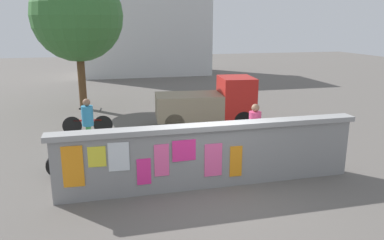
{
  "coord_description": "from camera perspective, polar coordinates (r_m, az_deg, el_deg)",
  "views": [
    {
      "loc": [
        -2.44,
        -7.94,
        3.77
      ],
      "look_at": [
        0.01,
        1.88,
        1.16
      ],
      "focal_mm": 35.03,
      "sensor_mm": 36.0,
      "label": 1
    }
  ],
  "objects": [
    {
      "name": "person_bystander",
      "position": [
        11.62,
        -15.6,
        0.07
      ],
      "size": [
        0.41,
        0.41,
        1.62
      ],
      "color": "#3F994C",
      "rests_on": "ground"
    },
    {
      "name": "person_walking",
      "position": [
        10.62,
        9.52,
        -0.93
      ],
      "size": [
        0.48,
        0.48,
        1.62
      ],
      "color": "yellow",
      "rests_on": "ground"
    },
    {
      "name": "ground",
      "position": [
        16.56,
        -5.15,
        1.27
      ],
      "size": [
        60.0,
        60.0,
        0.0
      ],
      "primitive_type": "plane",
      "color": "#605B56"
    },
    {
      "name": "tree_roadside",
      "position": [
        17.36,
        -17.08,
        14.89
      ],
      "size": [
        3.91,
        3.91,
        6.05
      ],
      "color": "brown",
      "rests_on": "ground"
    },
    {
      "name": "poster_wall",
      "position": [
        8.82,
        2.84,
        -5.28
      ],
      "size": [
        7.32,
        0.42,
        1.53
      ],
      "color": "gray",
      "rests_on": "ground"
    },
    {
      "name": "auto_rickshaw_truck",
      "position": [
        13.96,
        2.77,
        2.61
      ],
      "size": [
        3.73,
        1.83,
        1.85
      ],
      "color": "black",
      "rests_on": "ground"
    },
    {
      "name": "bicycle_near",
      "position": [
        13.52,
        -15.59,
        -0.65
      ],
      "size": [
        1.7,
        0.44,
        0.95
      ],
      "color": "black",
      "rests_on": "ground"
    },
    {
      "name": "building_background",
      "position": [
        29.23,
        -7.3,
        13.5
      ],
      "size": [
        9.65,
        5.12,
        6.6
      ],
      "color": "silver",
      "rests_on": "ground"
    },
    {
      "name": "motorcycle",
      "position": [
        10.09,
        -15.87,
        -5.24
      ],
      "size": [
        1.89,
        0.57,
        0.87
      ],
      "color": "black",
      "rests_on": "ground"
    }
  ]
}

